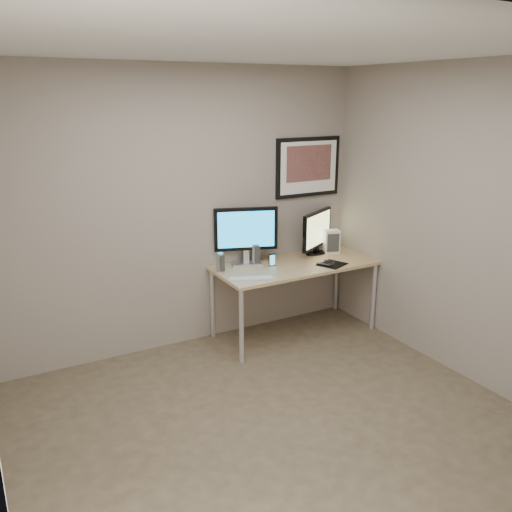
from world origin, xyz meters
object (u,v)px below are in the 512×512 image
at_px(desk, 295,270).
at_px(framed_art, 308,167).
at_px(monitor_large, 246,233).
at_px(phone_dock, 272,261).
at_px(fan_unit, 331,241).
at_px(speaker_left, 220,263).
at_px(keyboard, 251,278).
at_px(speaker_right, 255,254).
at_px(monitor_tv, 317,231).

height_order(desk, framed_art, framed_art).
distance_m(framed_art, monitor_large, 0.97).
relative_size(phone_dock, fan_unit, 0.59).
height_order(phone_dock, fan_unit, fan_unit).
bearing_deg(framed_art, monitor_large, -173.14).
distance_m(framed_art, speaker_left, 1.38).
xyz_separation_m(phone_dock, keyboard, (-0.33, -0.19, -0.07)).
bearing_deg(monitor_large, keyboard, -93.27).
height_order(speaker_right, fan_unit, fan_unit).
xyz_separation_m(speaker_left, keyboard, (0.16, -0.32, -0.09)).
xyz_separation_m(monitor_large, monitor_tv, (0.81, -0.05, -0.07)).
bearing_deg(monitor_large, speaker_left, -143.73).
height_order(framed_art, monitor_large, framed_art).
xyz_separation_m(desk, speaker_right, (-0.33, 0.21, 0.17)).
height_order(speaker_right, keyboard, speaker_right).
xyz_separation_m(framed_art, speaker_right, (-0.68, -0.12, -0.79)).
relative_size(monitor_tv, keyboard, 1.32).
bearing_deg(monitor_tv, monitor_large, 147.53).
xyz_separation_m(phone_dock, fan_unit, (0.81, 0.15, 0.05)).
distance_m(monitor_large, phone_dock, 0.37).
relative_size(speaker_right, phone_dock, 1.39).
distance_m(speaker_left, speaker_right, 0.43).
xyz_separation_m(desk, phone_dock, (-0.26, 0.01, 0.14)).
distance_m(framed_art, fan_unit, 0.81).
bearing_deg(framed_art, desk, -136.54).
distance_m(speaker_right, fan_unit, 0.89).
height_order(speaker_left, fan_unit, fan_unit).
relative_size(speaker_left, speaker_right, 0.92).
relative_size(desk, monitor_large, 2.68).
relative_size(monitor_tv, speaker_right, 2.60).
height_order(desk, monitor_large, monitor_large).
height_order(desk, fan_unit, fan_unit).
relative_size(framed_art, phone_dock, 5.18).
xyz_separation_m(monitor_tv, speaker_left, (-1.14, -0.06, -0.15)).
bearing_deg(keyboard, monitor_tv, 42.80).
relative_size(framed_art, keyboard, 1.89).
distance_m(framed_art, phone_dock, 1.07).
relative_size(desk, speaker_left, 8.67).
height_order(framed_art, speaker_right, framed_art).
relative_size(framed_art, speaker_right, 3.73).
bearing_deg(fan_unit, monitor_tv, -172.77).
height_order(desk, phone_dock, phone_dock).
bearing_deg(speaker_left, phone_dock, -27.92).
xyz_separation_m(desk, monitor_tv, (0.39, 0.19, 0.31)).
xyz_separation_m(framed_art, keyboard, (-0.94, -0.52, -0.88)).
distance_m(monitor_tv, speaker_left, 1.15).
relative_size(desk, phone_dock, 11.04).
bearing_deg(keyboard, fan_unit, 38.30).
bearing_deg(desk, speaker_left, 169.79).
bearing_deg(keyboard, speaker_left, 138.46).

